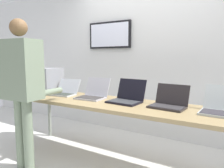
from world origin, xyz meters
TOP-DOWN VIEW (x-y plane):
  - ground at (0.00, 0.00)m, footprint 8.00×8.00m
  - back_wall at (-0.01, 1.13)m, footprint 8.00×0.11m
  - workbench at (0.00, 0.00)m, footprint 2.82×0.70m
  - equipment_box at (-1.20, 0.15)m, footprint 0.32×0.37m
  - laptop_station_0 at (-0.81, 0.09)m, footprint 0.38×0.37m
  - laptop_station_1 at (-0.31, 0.09)m, footprint 0.36×0.37m
  - laptop_station_2 at (0.18, 0.09)m, footprint 0.40×0.37m
  - laptop_station_3 at (0.68, 0.08)m, footprint 0.39×0.33m
  - laptop_station_4 at (1.16, 0.10)m, footprint 0.35×0.40m
  - person at (-0.77, -0.62)m, footprint 0.46×0.61m
  - paper_sheet at (-1.12, -0.17)m, footprint 0.22×0.30m

SIDE VIEW (x-z plane):
  - ground at x=0.00m, z-range -0.04..0.00m
  - workbench at x=0.00m, z-range 0.33..1.08m
  - paper_sheet at x=-1.12m, z-range 0.75..0.76m
  - laptop_station_0 at x=-0.81m, z-range 0.70..0.91m
  - laptop_station_3 at x=0.68m, z-range 0.69..0.93m
  - laptop_station_4 at x=1.16m, z-range 0.69..0.94m
  - laptop_station_1 at x=-0.31m, z-range 0.69..0.94m
  - laptop_station_2 at x=0.18m, z-range 0.68..0.95m
  - equipment_box at x=-1.20m, z-range 0.75..1.12m
  - person at x=-0.77m, z-range 0.18..1.87m
  - back_wall at x=-0.01m, z-range 0.01..2.60m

